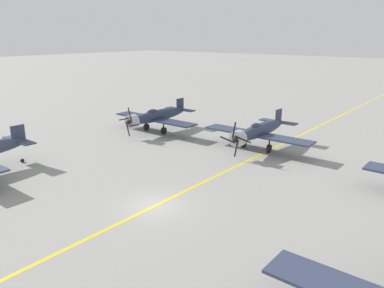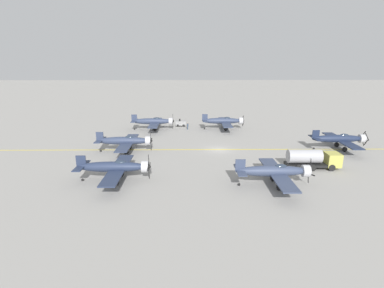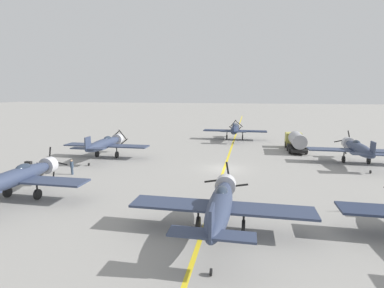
{
  "view_description": "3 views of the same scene",
  "coord_description": "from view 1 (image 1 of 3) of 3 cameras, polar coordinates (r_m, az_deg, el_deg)",
  "views": [
    {
      "loc": [
        -17.31,
        17.2,
        11.68
      ],
      "look_at": [
        1.77,
        -6.41,
        2.81
      ],
      "focal_mm": 35.0,
      "sensor_mm": 36.0,
      "label": 1
    },
    {
      "loc": [
        52.73,
        -5.44,
        15.89
      ],
      "look_at": [
        4.63,
        -4.92,
        2.38
      ],
      "focal_mm": 28.0,
      "sensor_mm": 36.0,
      "label": 2
    },
    {
      "loc": [
        2.81,
        -35.02,
        9.2
      ],
      "look_at": [
        -2.97,
        -5.07,
        3.81
      ],
      "focal_mm": 28.0,
      "sensor_mm": 36.0,
      "label": 3
    }
  ],
  "objects": [
    {
      "name": "ground_plane",
      "position": [
        27.05,
        -5.71,
        -9.38
      ],
      "size": [
        400.0,
        400.0,
        0.0
      ],
      "primitive_type": "plane",
      "color": "gray"
    },
    {
      "name": "airplane_near_center",
      "position": [
        39.83,
        10.1,
        1.98
      ],
      "size": [
        12.0,
        9.98,
        3.78
      ],
      "rotation": [
        0.0,
        0.0,
        0.03
      ],
      "color": "#2E3852",
      "rests_on": "ground"
    },
    {
      "name": "airplane_near_right",
      "position": [
        46.69,
        -5.43,
        4.26
      ],
      "size": [
        12.0,
        9.98,
        3.75
      ],
      "rotation": [
        0.0,
        0.0,
        0.31
      ],
      "color": "#242E48",
      "rests_on": "ground"
    },
    {
      "name": "taxiway_stripe",
      "position": [
        27.05,
        -5.71,
        -9.38
      ],
      "size": [
        0.3,
        160.0,
        0.01
      ],
      "primitive_type": "cube",
      "color": "yellow",
      "rests_on": "ground"
    }
  ]
}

